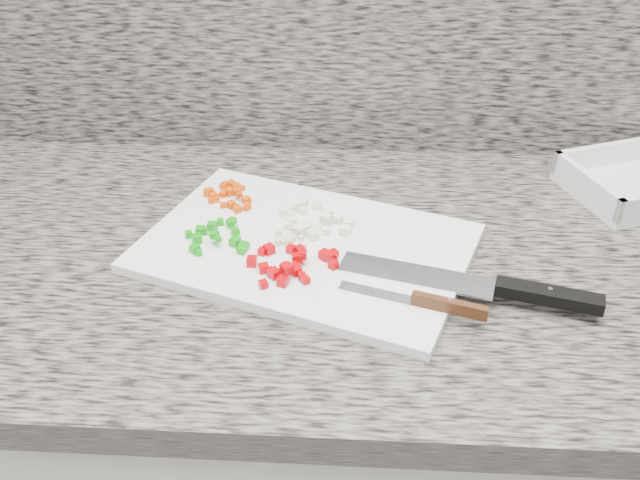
% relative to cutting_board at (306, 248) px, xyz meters
% --- Properties ---
extents(cabinet, '(3.92, 0.62, 0.86)m').
position_rel_cutting_board_xyz_m(cabinet, '(0.10, 0.01, -0.48)').
color(cabinet, silver).
rests_on(cabinet, ground).
extents(countertop, '(3.96, 0.64, 0.04)m').
position_rel_cutting_board_xyz_m(countertop, '(0.10, 0.01, -0.03)').
color(countertop, '#68635B').
rests_on(countertop, cabinet).
extents(cutting_board, '(0.48, 0.40, 0.01)m').
position_rel_cutting_board_xyz_m(cutting_board, '(0.00, 0.00, 0.00)').
color(cutting_board, white).
rests_on(cutting_board, countertop).
extents(carrot_pile, '(0.07, 0.08, 0.02)m').
position_rel_cutting_board_xyz_m(carrot_pile, '(-0.12, 0.11, 0.01)').
color(carrot_pile, '#CE4104').
rests_on(carrot_pile, cutting_board).
extents(onion_pile, '(0.11, 0.10, 0.02)m').
position_rel_cutting_board_xyz_m(onion_pile, '(0.00, 0.05, 0.01)').
color(onion_pile, silver).
rests_on(onion_pile, cutting_board).
extents(green_pepper_pile, '(0.09, 0.09, 0.02)m').
position_rel_cutting_board_xyz_m(green_pepper_pile, '(-0.12, 0.00, 0.01)').
color(green_pepper_pile, '#0F8F0D').
rests_on(green_pepper_pile, cutting_board).
extents(red_pepper_pile, '(0.11, 0.09, 0.02)m').
position_rel_cutting_board_xyz_m(red_pepper_pile, '(-0.01, -0.05, 0.01)').
color(red_pepper_pile, '#B50208').
rests_on(red_pepper_pile, cutting_board).
extents(garlic_pile, '(0.05, 0.04, 0.01)m').
position_rel_cutting_board_xyz_m(garlic_pile, '(-0.02, 0.00, 0.01)').
color(garlic_pile, beige).
rests_on(garlic_pile, cutting_board).
extents(chef_knife, '(0.31, 0.11, 0.02)m').
position_rel_cutting_board_xyz_m(chef_knife, '(0.24, -0.09, 0.01)').
color(chef_knife, white).
rests_on(chef_knife, cutting_board).
extents(paring_knife, '(0.17, 0.07, 0.02)m').
position_rel_cutting_board_xyz_m(paring_knife, '(0.15, -0.12, 0.01)').
color(paring_knife, white).
rests_on(paring_knife, cutting_board).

